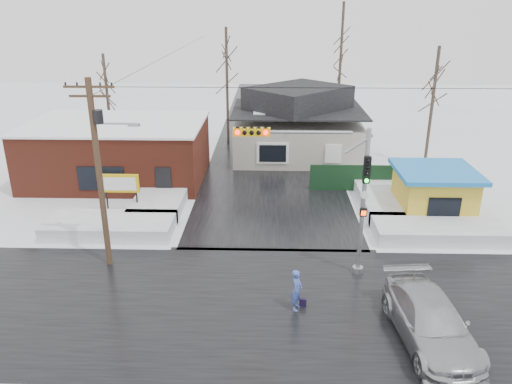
{
  "coord_description": "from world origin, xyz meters",
  "views": [
    {
      "loc": [
        -0.21,
        -17.82,
        12.05
      ],
      "look_at": [
        -0.89,
        5.7,
        3.0
      ],
      "focal_mm": 35.0,
      "sensor_mm": 36.0,
      "label": 1
    }
  ],
  "objects_px": {
    "traffic_signal": "(329,182)",
    "pedestrian": "(297,290)",
    "utility_pole": "(100,164)",
    "kiosk": "(433,192)",
    "marquee_sign": "(120,185)",
    "car": "(430,322)"
  },
  "relations": [
    {
      "from": "traffic_signal",
      "to": "utility_pole",
      "type": "distance_m",
      "value": 10.39
    },
    {
      "from": "kiosk",
      "to": "traffic_signal",
      "type": "bearing_deg",
      "value": -135.16
    },
    {
      "from": "traffic_signal",
      "to": "car",
      "type": "relative_size",
      "value": 1.19
    },
    {
      "from": "marquee_sign",
      "to": "utility_pole",
      "type": "bearing_deg",
      "value": -79.87
    },
    {
      "from": "kiosk",
      "to": "utility_pole",
      "type": "bearing_deg",
      "value": -159.56
    },
    {
      "from": "car",
      "to": "pedestrian",
      "type": "bearing_deg",
      "value": 152.93
    },
    {
      "from": "pedestrian",
      "to": "kiosk",
      "type": "bearing_deg",
      "value": -23.95
    },
    {
      "from": "traffic_signal",
      "to": "kiosk",
      "type": "xyz_separation_m",
      "value": [
        7.07,
        7.03,
        -3.08
      ]
    },
    {
      "from": "utility_pole",
      "to": "marquee_sign",
      "type": "xyz_separation_m",
      "value": [
        -1.07,
        5.99,
        -3.19
      ]
    },
    {
      "from": "marquee_sign",
      "to": "car",
      "type": "relative_size",
      "value": 0.43
    },
    {
      "from": "utility_pole",
      "to": "pedestrian",
      "type": "height_order",
      "value": "utility_pole"
    },
    {
      "from": "utility_pole",
      "to": "kiosk",
      "type": "xyz_separation_m",
      "value": [
        17.43,
        6.49,
        -3.65
      ]
    },
    {
      "from": "traffic_signal",
      "to": "utility_pole",
      "type": "relative_size",
      "value": 0.78
    },
    {
      "from": "traffic_signal",
      "to": "pedestrian",
      "type": "bearing_deg",
      "value": -115.87
    },
    {
      "from": "kiosk",
      "to": "car",
      "type": "bearing_deg",
      "value": -106.91
    },
    {
      "from": "traffic_signal",
      "to": "utility_pole",
      "type": "bearing_deg",
      "value": 177.05
    },
    {
      "from": "utility_pole",
      "to": "marquee_sign",
      "type": "distance_m",
      "value": 6.87
    },
    {
      "from": "utility_pole",
      "to": "traffic_signal",
      "type": "bearing_deg",
      "value": -2.95
    },
    {
      "from": "traffic_signal",
      "to": "pedestrian",
      "type": "height_order",
      "value": "traffic_signal"
    },
    {
      "from": "utility_pole",
      "to": "pedestrian",
      "type": "distance_m",
      "value": 10.46
    },
    {
      "from": "traffic_signal",
      "to": "marquee_sign",
      "type": "xyz_separation_m",
      "value": [
        -11.43,
        6.53,
        -2.62
      ]
    },
    {
      "from": "utility_pole",
      "to": "kiosk",
      "type": "relative_size",
      "value": 1.96
    }
  ]
}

